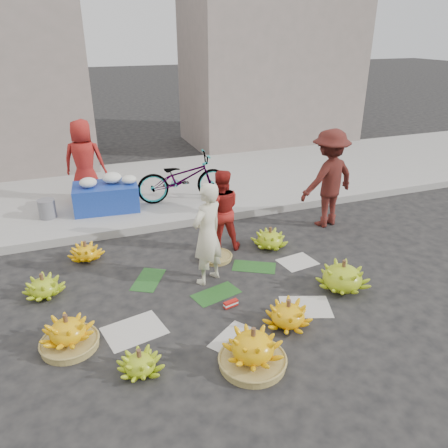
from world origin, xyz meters
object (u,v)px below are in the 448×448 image
object	(u,v)px
banana_bunch_0	(68,333)
flower_table	(106,195)
vendor_cream	(207,234)
bicycle	(183,178)
banana_bunch_4	(343,276)

from	to	relation	value
banana_bunch_0	flower_table	xyz separation A→B (m)	(0.91, 3.83, 0.22)
vendor_cream	bicycle	distance (m)	2.98
banana_bunch_0	vendor_cream	bearing A→B (deg)	22.75
vendor_cream	banana_bunch_4	bearing A→B (deg)	122.98
banana_bunch_4	bicycle	xyz separation A→B (m)	(-1.21, 3.82, 0.40)
banana_bunch_0	flower_table	bearing A→B (deg)	76.64
vendor_cream	flower_table	size ratio (longest dim) A/B	1.18
bicycle	vendor_cream	bearing A→B (deg)	175.40
vendor_cream	bicycle	bearing A→B (deg)	-128.46
bicycle	banana_bunch_4	bearing A→B (deg)	-157.95
banana_bunch_4	vendor_cream	distance (m)	1.97
flower_table	bicycle	xyz separation A→B (m)	(1.51, -0.07, 0.19)
flower_table	vendor_cream	bearing A→B (deg)	-65.73
banana_bunch_4	bicycle	world-z (taller)	bicycle
banana_bunch_0	banana_bunch_4	xyz separation A→B (m)	(3.63, -0.06, 0.02)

